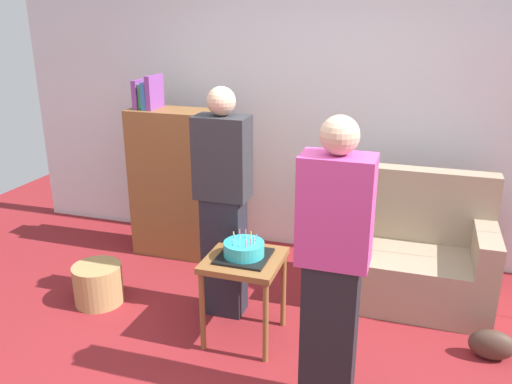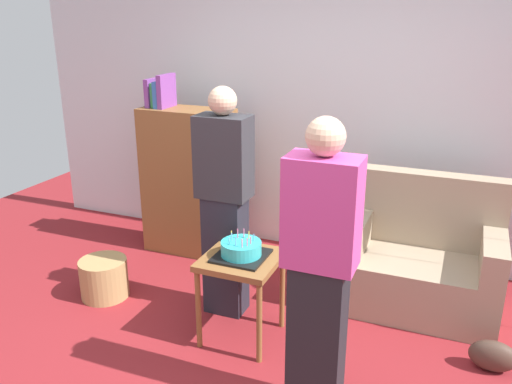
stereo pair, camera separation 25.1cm
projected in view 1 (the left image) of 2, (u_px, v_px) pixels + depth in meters
The scene contains 9 objects.
wall_back at pixel (334, 102), 4.46m from camera, with size 6.00×0.10×2.70m, color silver.
couch at pixel (414, 256), 3.93m from camera, with size 1.10×0.70×0.96m.
bookshelf at pixel (178, 182), 4.59m from camera, with size 0.80×0.36×1.58m.
side_table at pixel (244, 270), 3.38m from camera, with size 0.48×0.48×0.59m.
birthday_cake at pixel (244, 250), 3.34m from camera, with size 0.32×0.32×0.17m.
person_blowing_candles at pixel (223, 204), 3.59m from camera, with size 0.36×0.22×1.63m.
person_holding_cake at pixel (333, 271), 2.66m from camera, with size 0.36×0.22×1.63m.
wicker_basket at pixel (98, 284), 3.92m from camera, with size 0.36×0.36×0.30m, color #A88451.
handbag at pixel (492, 345), 3.29m from camera, with size 0.28×0.14×0.20m, color #473328.
Camera 1 is at (0.74, -2.41, 2.08)m, focal length 36.82 mm.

